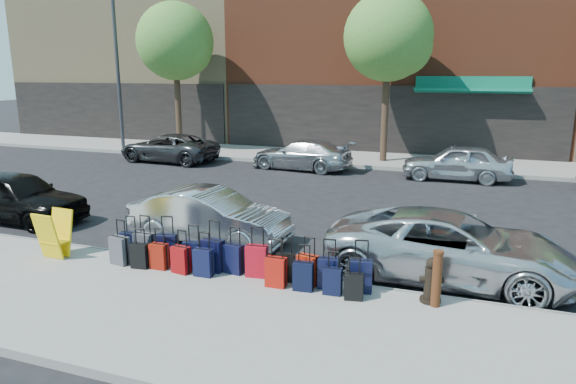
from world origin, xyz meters
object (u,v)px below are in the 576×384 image
at_px(fire_hydrant, 431,281).
at_px(bollard, 437,278).
at_px(car_near_2, 451,247).
at_px(car_near_0, 17,196).
at_px(car_far_2, 457,162).
at_px(streetlight, 120,59).
at_px(car_near_1, 210,216).
at_px(car_far_1, 301,155).
at_px(display_rack, 54,235).
at_px(suitcase_front_5, 234,259).
at_px(car_far_0, 169,148).
at_px(tree_center, 391,39).
at_px(tree_left, 178,43).

relative_size(fire_hydrant, bollard, 0.82).
relative_size(fire_hydrant, car_near_2, 0.17).
bearing_deg(car_near_0, car_far_2, -47.27).
xyz_separation_m(streetlight, car_near_1, (11.19, -11.63, -4.02)).
bearing_deg(fire_hydrant, car_far_1, 106.92).
bearing_deg(display_rack, car_near_1, 47.81).
relative_size(car_near_2, car_far_2, 1.20).
relative_size(suitcase_front_5, car_far_0, 0.21).
distance_m(car_near_1, car_near_2, 5.62).
bearing_deg(fire_hydrant, bollard, -69.80).
relative_size(suitcase_front_5, car_near_2, 0.19).
bearing_deg(bollard, tree_center, 102.50).
distance_m(bollard, car_near_0, 11.52).
bearing_deg(streetlight, car_far_1, -10.02).
xyz_separation_m(car_near_2, car_far_1, (-6.53, 10.22, -0.05)).
bearing_deg(tree_left, car_near_1, -56.21).
xyz_separation_m(suitcase_front_5, car_far_1, (-2.50, 11.75, 0.18)).
height_order(fire_hydrant, bollard, bollard).
bearing_deg(car_far_2, car_near_0, -49.70).
bearing_deg(car_near_1, display_rack, 136.57).
relative_size(car_far_1, car_far_2, 1.07).
bearing_deg(fire_hydrant, car_far_2, 78.91).
distance_m(bollard, display_rack, 7.90).
height_order(suitcase_front_5, display_rack, display_rack).
bearing_deg(suitcase_front_5, streetlight, 142.00).
distance_m(tree_left, car_far_1, 9.10).
relative_size(tree_center, car_far_1, 1.68).
relative_size(fire_hydrant, car_far_0, 0.18).
bearing_deg(car_near_2, display_rack, 107.07).
height_order(fire_hydrant, car_near_1, car_near_1).
distance_m(suitcase_front_5, car_far_2, 12.25).
distance_m(bollard, car_far_1, 13.53).
relative_size(tree_center, streetlight, 0.91).
height_order(car_near_0, car_far_0, car_near_0).
xyz_separation_m(tree_left, bollard, (13.70, -14.44, -4.75)).
xyz_separation_m(car_near_1, car_far_2, (5.34, 9.71, 0.04)).
distance_m(tree_left, car_far_0, 5.60).
relative_size(tree_center, display_rack, 7.18).
distance_m(fire_hydrant, bollard, 0.23).
bearing_deg(streetlight, car_near_1, -46.10).
height_order(suitcase_front_5, fire_hydrant, suitcase_front_5).
height_order(tree_left, suitcase_front_5, tree_left).
bearing_deg(suitcase_front_5, car_far_1, 110.75).
bearing_deg(car_near_0, car_far_0, 9.44).
bearing_deg(tree_center, streetlight, -177.02).
distance_m(suitcase_front_5, fire_hydrant, 3.79).
distance_m(car_near_0, car_far_1, 11.17).
xyz_separation_m(car_near_2, car_far_0, (-12.89, 9.97, -0.03)).
xyz_separation_m(car_near_0, car_near_1, (5.90, 0.19, -0.05)).
bearing_deg(car_near_1, streetlight, 45.55).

